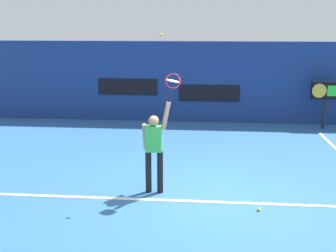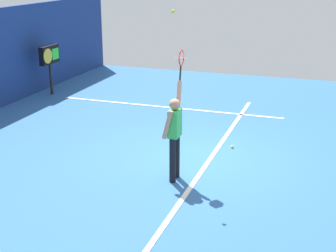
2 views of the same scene
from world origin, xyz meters
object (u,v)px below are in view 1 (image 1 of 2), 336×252
tennis_player (154,147)px  scoreboard_clock (326,92)px  tennis_ball (161,35)px  spare_ball (259,209)px  tennis_racket (173,83)px

tennis_player → scoreboard_clock: size_ratio=1.22×
tennis_ball → spare_ball: bearing=-22.8°
scoreboard_clock → tennis_player: bearing=-130.5°
tennis_player → scoreboard_clock: 7.94m
tennis_racket → scoreboard_clock: size_ratio=0.38×
tennis_racket → tennis_ball: (-0.24, 0.09, 0.93)m
tennis_player → spare_ball: tennis_player is taller
tennis_racket → tennis_ball: bearing=159.1°
spare_ball → tennis_ball: bearing=157.2°
spare_ball → tennis_racket: bearing=157.0°
tennis_racket → spare_ball: tennis_racket is taller
tennis_player → scoreboard_clock: tennis_player is taller
tennis_racket → scoreboard_clock: 7.77m
scoreboard_clock → spare_ball: (-3.03, -6.77, -1.23)m
tennis_player → spare_ball: bearing=-19.3°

